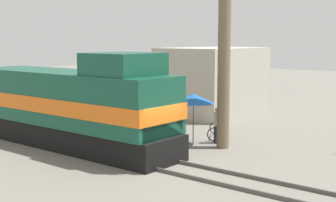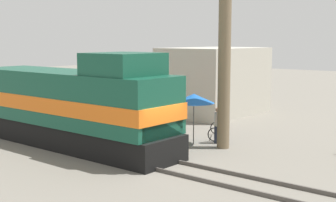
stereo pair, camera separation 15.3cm
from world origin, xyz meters
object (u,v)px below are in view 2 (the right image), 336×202
(utility_pole, at_px, (224,53))
(vendor_umbrella, at_px, (194,98))
(bicycle, at_px, (216,131))
(person_bystander, at_px, (218,124))
(locomotive, at_px, (74,106))
(billboard_sign, at_px, (151,84))

(utility_pole, height_order, vendor_umbrella, utility_pole)
(utility_pole, xyz_separation_m, bicycle, (1.64, 1.51, -4.11))
(person_bystander, xyz_separation_m, bicycle, (0.97, 0.74, -0.61))
(utility_pole, relative_size, person_bystander, 4.96)
(vendor_umbrella, xyz_separation_m, person_bystander, (0.98, -0.74, -1.29))
(locomotive, height_order, person_bystander, locomotive)
(person_bystander, bearing_deg, locomotive, 135.49)
(vendor_umbrella, bearing_deg, locomotive, 133.89)
(vendor_umbrella, xyz_separation_m, billboard_sign, (1.90, 4.47, 0.26))
(utility_pole, distance_m, bicycle, 4.68)
(utility_pole, bearing_deg, vendor_umbrella, 101.68)
(locomotive, xyz_separation_m, person_bystander, (4.95, -4.87, -0.98))
(vendor_umbrella, distance_m, billboard_sign, 4.86)
(billboard_sign, xyz_separation_m, person_bystander, (-0.91, -5.22, -1.54))
(bicycle, bearing_deg, person_bystander, 97.41)
(locomotive, distance_m, person_bystander, 7.01)
(locomotive, relative_size, vendor_umbrella, 4.91)
(billboard_sign, height_order, person_bystander, billboard_sign)
(utility_pole, height_order, bicycle, utility_pole)
(locomotive, distance_m, vendor_umbrella, 5.73)
(locomotive, xyz_separation_m, utility_pole, (4.28, -5.63, 2.52))
(locomotive, bearing_deg, person_bystander, -44.51)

